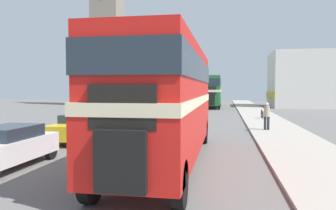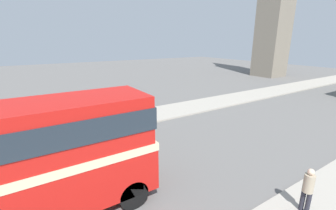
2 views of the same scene
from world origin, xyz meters
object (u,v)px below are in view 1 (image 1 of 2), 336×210
pedestrian_walking (267,114)px  bicycle_on_pavement (262,114)px  car_parked_near (6,147)px  bus_distant (212,89)px  car_parked_mid (81,127)px  double_decker_bus (168,95)px

pedestrian_walking → bicycle_on_pavement: bearing=85.7°
car_parked_near → pedestrian_walking: (9.97, 11.33, 0.35)m
bus_distant → pedestrian_walking: bearing=-80.0°
car_parked_near → car_parked_mid: bearing=90.1°
bicycle_on_pavement → car_parked_near: bearing=-118.4°
pedestrian_walking → bicycle_on_pavement: (0.61, 8.21, -0.61)m
bus_distant → car_parked_mid: size_ratio=2.18×
double_decker_bus → pedestrian_walking: double_decker_bus is taller
bus_distant → car_parked_near: size_ratio=2.35×
double_decker_bus → pedestrian_walking: (4.68, 9.50, -1.41)m
double_decker_bus → bicycle_on_pavement: (5.29, 17.71, -2.03)m
car_parked_near → double_decker_bus: bearing=19.1°
pedestrian_walking → double_decker_bus: bearing=-116.2°
car_parked_near → car_parked_mid: size_ratio=0.93×
double_decker_bus → car_parked_near: (-5.30, -1.83, -1.76)m
car_parked_near → pedestrian_walking: size_ratio=2.42×
car_parked_mid → pedestrian_walking: (9.98, 5.37, 0.36)m
car_parked_mid → bicycle_on_pavement: size_ratio=2.56×
pedestrian_walking → bus_distant: bearing=100.0°
double_decker_bus → bus_distant: bus_distant is taller
bus_distant → pedestrian_walking: bus_distant is taller
car_parked_near → bicycle_on_pavement: car_parked_near is taller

